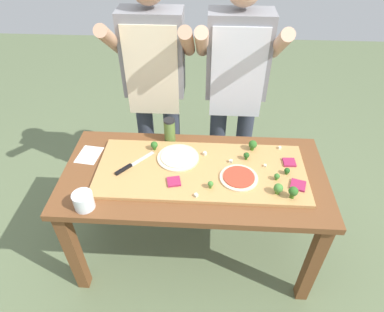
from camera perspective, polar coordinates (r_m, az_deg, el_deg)
name	(u,v)px	position (r m, az deg, el deg)	size (l,w,h in m)	color
ground_plane	(194,249)	(2.51, 0.29, -15.40)	(8.00, 8.00, 0.00)	#60704C
prep_table	(194,186)	(2.01, 0.35, -5.13)	(1.52, 0.73, 0.75)	brown
cutting_board	(201,170)	(1.94, 1.53, -2.45)	(1.20, 0.49, 0.02)	tan
chefs_knife	(130,166)	(1.98, -10.49, -1.65)	(0.20, 0.22, 0.02)	#B7BABF
pizza_whole_tomato_red	(239,177)	(1.89, 7.93, -3.62)	(0.21, 0.21, 0.02)	beige
pizza_whole_cheese_artichoke	(178,157)	(2.00, -2.38, -0.22)	(0.25, 0.25, 0.02)	beige
pizza_slice_far_right	(174,182)	(1.85, -3.09, -4.34)	(0.07, 0.07, 0.01)	#9E234C
pizza_slice_center	(289,162)	(2.05, 16.14, -1.03)	(0.07, 0.07, 0.01)	#9E234C
pizza_slice_near_left	(298,185)	(1.92, 17.51, -4.72)	(0.08, 0.08, 0.01)	#9E234C
broccoli_floret_front_left	(277,176)	(1.91, 14.17, -3.37)	(0.03, 0.03, 0.04)	#3F7220
broccoli_floret_back_mid	(293,192)	(1.82, 16.76, -5.80)	(0.05, 0.05, 0.07)	#366618
broccoli_floret_back_right	(246,156)	(2.00, 9.20, 0.08)	(0.03, 0.03, 0.05)	#2C5915
broccoli_floret_back_left	(287,171)	(1.96, 15.81, -2.51)	(0.03, 0.03, 0.04)	#2C5915
broccoli_floret_front_mid	(211,184)	(1.81, 3.16, -4.76)	(0.03, 0.03, 0.05)	#487A23
broccoli_floret_front_right	(278,188)	(1.83, 14.41, -5.32)	(0.05, 0.05, 0.06)	#487A23
broccoli_floret_center_right	(154,145)	(2.06, -6.41, 1.84)	(0.04, 0.04, 0.06)	#366618
broccoli_floret_center_left	(253,145)	(2.07, 10.24, 1.90)	(0.05, 0.05, 0.07)	#366618
cheese_crumble_a	(231,161)	(1.98, 6.59, -0.90)	(0.02, 0.02, 0.02)	silver
cheese_crumble_b	(280,148)	(2.14, 14.65, 1.36)	(0.02, 0.02, 0.02)	white
cheese_crumble_c	(265,166)	(1.99, 12.28, -1.61)	(0.01, 0.01, 0.01)	silver
cheese_crumble_d	(196,195)	(1.78, 0.70, -6.63)	(0.02, 0.02, 0.02)	silver
cheese_crumble_e	(205,153)	(2.02, 2.18, 0.44)	(0.02, 0.02, 0.02)	silver
flour_cup	(84,202)	(1.81, -17.86, -7.35)	(0.10, 0.10, 0.09)	white
sauce_jar	(170,130)	(2.13, -3.80, 4.35)	(0.07, 0.07, 0.16)	#517033
recipe_note	(89,155)	(2.15, -17.02, 0.18)	(0.13, 0.17, 0.00)	white
cook_left	(155,79)	(2.35, -6.34, 12.82)	(0.54, 0.39, 1.67)	#333847
cook_right	(236,81)	(2.33, 7.44, 12.43)	(0.54, 0.39, 1.67)	#333847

